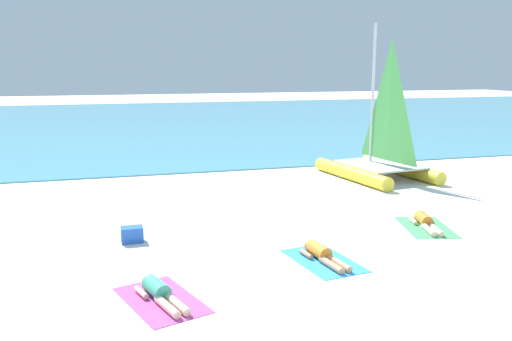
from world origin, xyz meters
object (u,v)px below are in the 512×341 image
at_px(sunbather_left, 159,292).
at_px(sunbather_middle, 322,254).
at_px(sunbather_right, 425,222).
at_px(towel_middle, 323,261).
at_px(sailboat_yellow, 379,156).
at_px(cooler_box, 132,234).
at_px(towel_left, 161,300).
at_px(towel_right, 426,227).

bearing_deg(sunbather_left, sunbather_middle, -1.33).
bearing_deg(sunbather_left, sunbather_right, 2.27).
bearing_deg(sunbather_middle, towel_middle, -90.00).
xyz_separation_m(sailboat_yellow, sunbather_left, (-8.82, -8.26, -0.69)).
height_order(sunbather_middle, sunbather_right, same).
bearing_deg(cooler_box, sunbather_left, -85.66).
bearing_deg(sailboat_yellow, towel_middle, -134.08).
xyz_separation_m(towel_left, sunbather_middle, (3.48, 1.07, 0.13)).
xyz_separation_m(sailboat_yellow, sunbather_right, (-1.86, -5.77, -0.69)).
height_order(sunbather_left, towel_middle, sunbather_left).
xyz_separation_m(sailboat_yellow, cooler_box, (-9.08, -4.92, -0.64)).
bearing_deg(towel_right, towel_left, -160.28).
distance_m(sunbather_left, cooler_box, 3.35).
relative_size(towel_left, sunbather_left, 1.23).
xyz_separation_m(towel_right, cooler_box, (-7.20, 0.92, 0.17)).
bearing_deg(towel_right, sunbather_middle, -157.71).
distance_m(towel_middle, sunbather_middle, 0.14).
relative_size(sunbather_middle, cooler_box, 3.13).
bearing_deg(towel_left, sunbather_left, 107.35).
height_order(towel_left, towel_middle, same).
xyz_separation_m(sunbather_left, towel_middle, (3.51, 0.94, -0.13)).
height_order(towel_left, towel_right, same).
xyz_separation_m(sunbather_left, sunbather_right, (6.96, 2.48, 0.00)).
xyz_separation_m(sunbather_right, cooler_box, (-7.22, 0.86, 0.05)).
xyz_separation_m(towel_middle, cooler_box, (-3.76, 2.40, 0.17)).
distance_m(sailboat_yellow, cooler_box, 10.34).
bearing_deg(sunbather_right, sunbather_left, -145.48).
bearing_deg(sunbather_left, towel_right, 1.84).
height_order(sunbather_left, cooler_box, cooler_box).
distance_m(towel_left, sunbather_right, 7.40).
height_order(sailboat_yellow, towel_middle, sailboat_yellow).
bearing_deg(sunbather_right, sunbather_middle, -142.00).
xyz_separation_m(towel_left, towel_middle, (3.49, 1.00, 0.00)).
height_order(sunbather_middle, towel_right, sunbather_middle).
height_order(towel_middle, towel_right, same).
bearing_deg(towel_right, sunbather_left, -160.80).
xyz_separation_m(sunbather_middle, cooler_box, (-3.75, 2.33, 0.05)).
bearing_deg(sailboat_yellow, towel_left, -144.69).
xyz_separation_m(towel_left, towel_right, (6.93, 2.48, 0.00)).
distance_m(sunbather_left, sunbather_right, 7.39).
distance_m(towel_right, cooler_box, 7.26).
bearing_deg(sunbather_left, towel_middle, -2.37).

